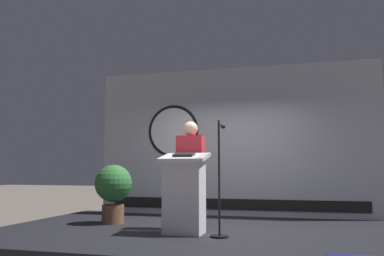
{
  "coord_description": "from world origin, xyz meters",
  "views": [
    {
      "loc": [
        1.31,
        -5.89,
        1.19
      ],
      "look_at": [
        -0.29,
        -0.06,
        1.8
      ],
      "focal_mm": 37.98,
      "sensor_mm": 36.0,
      "label": 1
    }
  ],
  "objects_px": {
    "podium": "(184,193)",
    "microphone_stand": "(220,196)",
    "potted_plant": "(113,188)",
    "speaker_person": "(191,173)"
  },
  "relations": [
    {
      "from": "potted_plant",
      "to": "microphone_stand",
      "type": "bearing_deg",
      "value": -22.91
    },
    {
      "from": "podium",
      "to": "speaker_person",
      "type": "xyz_separation_m",
      "value": [
        -0.04,
        0.48,
        0.27
      ]
    },
    {
      "from": "microphone_stand",
      "to": "podium",
      "type": "bearing_deg",
      "value": 168.24
    },
    {
      "from": "podium",
      "to": "speaker_person",
      "type": "bearing_deg",
      "value": 95.21
    },
    {
      "from": "microphone_stand",
      "to": "potted_plant",
      "type": "height_order",
      "value": "microphone_stand"
    },
    {
      "from": "speaker_person",
      "to": "potted_plant",
      "type": "height_order",
      "value": "speaker_person"
    },
    {
      "from": "microphone_stand",
      "to": "potted_plant",
      "type": "bearing_deg",
      "value": 157.09
    },
    {
      "from": "speaker_person",
      "to": "microphone_stand",
      "type": "xyz_separation_m",
      "value": [
        0.57,
        -0.59,
        -0.28
      ]
    },
    {
      "from": "podium",
      "to": "microphone_stand",
      "type": "xyz_separation_m",
      "value": [
        0.52,
        -0.11,
        -0.01
      ]
    },
    {
      "from": "speaker_person",
      "to": "potted_plant",
      "type": "xyz_separation_m",
      "value": [
        -1.38,
        0.23,
        -0.24
      ]
    }
  ]
}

